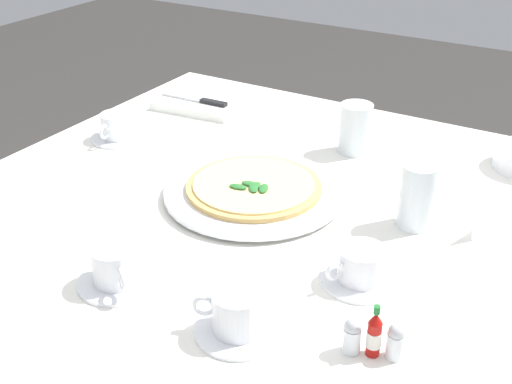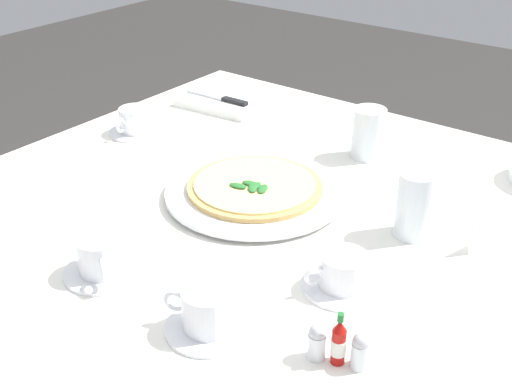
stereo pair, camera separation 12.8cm
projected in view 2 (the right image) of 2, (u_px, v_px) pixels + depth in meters
name	position (u px, v px, depth m)	size (l,w,h in m)	color
dining_table	(257.00, 258.00, 1.33)	(1.19, 1.19, 0.74)	white
pizza_plate	(255.00, 192.00, 1.30)	(0.36, 0.36, 0.02)	white
pizza	(255.00, 186.00, 1.29)	(0.27, 0.27, 0.02)	#DBAD60
coffee_cup_far_left	(101.00, 258.00, 1.06)	(0.13, 0.13, 0.07)	white
coffee_cup_left_edge	(342.00, 273.00, 1.03)	(0.13, 0.13, 0.06)	white
coffee_cup_far_right	(207.00, 312.00, 0.94)	(0.13, 0.13, 0.07)	white
coffee_cup_back_corner	(135.00, 122.00, 1.57)	(0.13, 0.13, 0.06)	white
water_glass_near_right	(414.00, 208.00, 1.15)	(0.07, 0.07, 0.12)	white
water_glass_near_left	(368.00, 136.00, 1.44)	(0.07, 0.07, 0.11)	white
napkin_folded	(221.00, 103.00, 1.73)	(0.23, 0.15, 0.02)	white
dinner_knife	(220.00, 98.00, 1.73)	(0.20, 0.03, 0.01)	silver
hot_sauce_bottle	(339.00, 343.00, 0.88)	(0.02, 0.02, 0.08)	#B7140F
salt_shaker	(317.00, 343.00, 0.89)	(0.03, 0.03, 0.06)	white
pepper_shaker	(360.00, 352.00, 0.87)	(0.03, 0.03, 0.06)	white
menu_card	(487.00, 232.00, 1.13)	(0.03, 0.09, 0.06)	white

